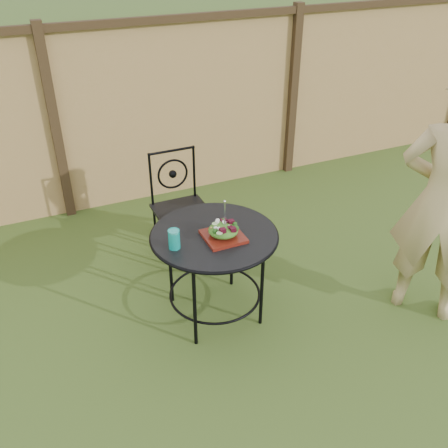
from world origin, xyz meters
The scene contains 9 objects.
ground centered at (0.00, 0.00, 0.00)m, with size 60.00×60.00×0.00m, color #284416.
fence centered at (0.00, 2.19, 0.95)m, with size 8.00×0.12×1.90m.
patio_table centered at (-0.52, 0.13, 0.59)m, with size 0.92×0.92×0.72m.
patio_chair centered at (-0.48, 1.02, 0.50)m, with size 0.46×0.46×0.95m.
diner centered at (0.98, -0.47, 0.93)m, with size 0.68×0.45×1.87m, color tan.
salad_plate centered at (-0.49, 0.05, 0.74)m, with size 0.27×0.27×0.02m, color #4E110B.
salad centered at (-0.49, 0.05, 0.79)m, with size 0.21×0.21×0.08m, color #235614.
fork centered at (-0.48, 0.05, 0.92)m, with size 0.01×0.01×0.18m, color silver.
drinking_glass centered at (-0.84, 0.07, 0.79)m, with size 0.08×0.08×0.14m, color #0DA194.
Camera 1 is at (-1.67, -2.62, 2.63)m, focal length 40.00 mm.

